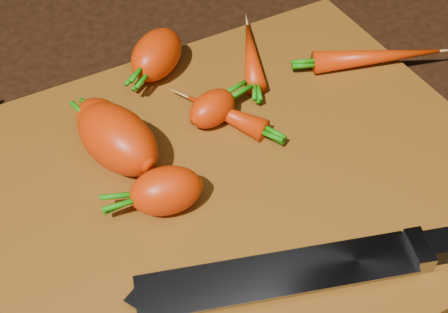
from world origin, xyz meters
TOP-DOWN VIEW (x-y plane):
  - ground at (0.00, 0.00)m, footprint 2.00×2.00m
  - cutting_board at (0.00, 0.00)m, footprint 0.50×0.40m
  - carrot_1 at (-0.06, -0.00)m, footprint 0.07×0.06m
  - carrot_2 at (-0.08, 0.09)m, footprint 0.06×0.08m
  - carrot_3 at (-0.08, 0.07)m, footprint 0.08×0.11m
  - carrot_4 at (0.01, 0.17)m, footprint 0.09×0.08m
  - carrot_5 at (0.02, 0.07)m, footprint 0.06×0.05m
  - carrot_6 at (0.10, 0.13)m, footprint 0.07×0.11m
  - carrot_7 at (0.22, 0.07)m, footprint 0.14×0.07m
  - carrot_8 at (0.03, 0.07)m, footprint 0.06×0.09m
  - knife at (0.00, -0.12)m, footprint 0.36×0.14m

SIDE VIEW (x-z plane):
  - ground at x=0.00m, z-range -0.01..0.00m
  - cutting_board at x=0.00m, z-range 0.00..0.01m
  - knife at x=0.00m, z-range 0.01..0.03m
  - carrot_6 at x=0.10m, z-range 0.01..0.03m
  - carrot_8 at x=0.03m, z-range 0.01..0.04m
  - carrot_7 at x=0.22m, z-range 0.01..0.04m
  - carrot_5 at x=0.02m, z-range 0.01..0.05m
  - carrot_1 at x=-0.06m, z-range 0.01..0.05m
  - carrot_2 at x=-0.08m, z-range 0.01..0.06m
  - carrot_4 at x=0.01m, z-range 0.01..0.06m
  - carrot_3 at x=-0.08m, z-range 0.01..0.07m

